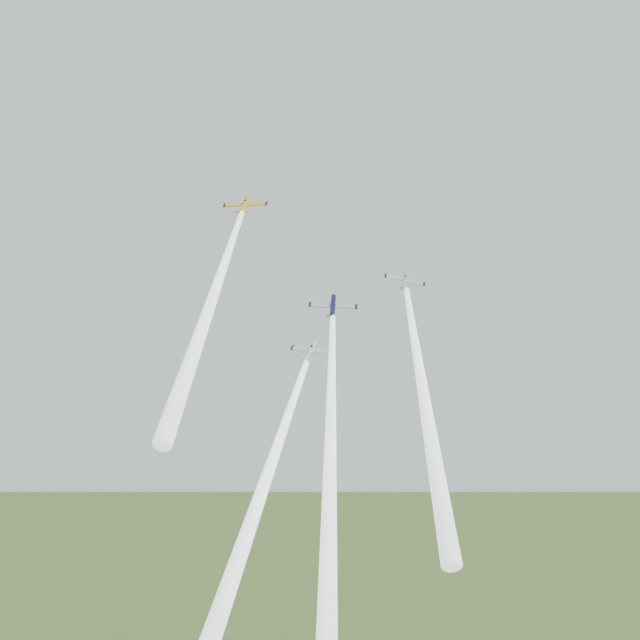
{
  "coord_description": "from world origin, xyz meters",
  "views": [
    {
      "loc": [
        17.53,
        -137.66,
        73.33
      ],
      "look_at": [
        0.0,
        -6.0,
        92.0
      ],
      "focal_mm": 45.0,
      "sensor_mm": 36.0,
      "label": 1
    }
  ],
  "objects_px": {
    "plane_silver_right": "(405,280)",
    "plane_silver_low": "(310,351)",
    "plane_navy": "(333,306)",
    "plane_yellow": "(245,205)"
  },
  "relations": [
    {
      "from": "plane_navy",
      "to": "plane_yellow",
      "type": "bearing_deg",
      "value": 156.3
    },
    {
      "from": "plane_yellow",
      "to": "plane_silver_right",
      "type": "height_order",
      "value": "plane_yellow"
    },
    {
      "from": "plane_navy",
      "to": "plane_silver_right",
      "type": "xyz_separation_m",
      "value": [
        12.39,
        4.97,
        5.25
      ]
    },
    {
      "from": "plane_silver_right",
      "to": "plane_silver_low",
      "type": "xyz_separation_m",
      "value": [
        -14.89,
        -14.83,
        -13.93
      ]
    },
    {
      "from": "plane_yellow",
      "to": "plane_silver_right",
      "type": "distance_m",
      "value": 33.3
    },
    {
      "from": "plane_navy",
      "to": "plane_silver_low",
      "type": "bearing_deg",
      "value": -109.99
    },
    {
      "from": "plane_yellow",
      "to": "plane_silver_low",
      "type": "bearing_deg",
      "value": -47.97
    },
    {
      "from": "plane_silver_right",
      "to": "plane_silver_low",
      "type": "bearing_deg",
      "value": -142.6
    },
    {
      "from": "plane_navy",
      "to": "plane_silver_right",
      "type": "height_order",
      "value": "plane_silver_right"
    },
    {
      "from": "plane_silver_right",
      "to": "plane_silver_low",
      "type": "distance_m",
      "value": 25.21
    }
  ]
}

